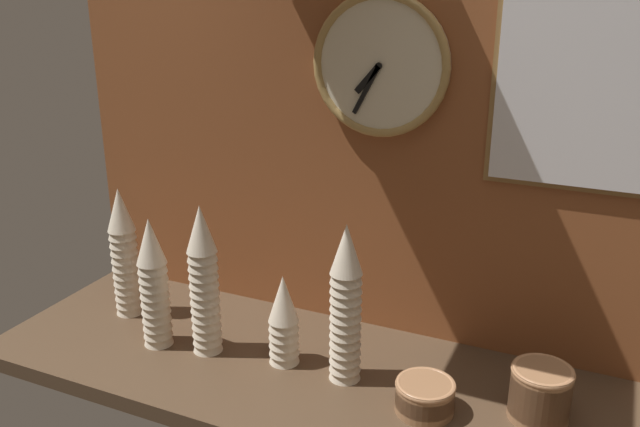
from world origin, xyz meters
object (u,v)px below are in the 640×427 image
at_px(bowl_stack_right, 425,396).
at_px(cup_stack_left, 154,283).
at_px(cup_stack_center_right, 346,304).
at_px(wall_clock, 380,66).
at_px(menu_board, 592,55).
at_px(cup_stack_far_left, 124,252).
at_px(cup_stack_center_left, 204,280).
at_px(bowl_stack_far_right, 540,392).
at_px(cup_stack_center, 284,320).

bearing_deg(bowl_stack_right, cup_stack_left, -179.44).
bearing_deg(cup_stack_left, cup_stack_center_right, 6.11).
distance_m(wall_clock, menu_board, 0.45).
bearing_deg(cup_stack_far_left, cup_stack_left, -30.32).
distance_m(cup_stack_center_right, wall_clock, 0.54).
relative_size(cup_stack_center_left, bowl_stack_far_right, 2.95).
distance_m(bowl_stack_far_right, wall_clock, 0.79).
bearing_deg(menu_board, cup_stack_center_right, -149.22).
height_order(cup_stack_left, wall_clock, wall_clock).
relative_size(cup_stack_far_left, cup_stack_center_right, 0.94).
bearing_deg(bowl_stack_far_right, wall_clock, 154.44).
xyz_separation_m(cup_stack_center_right, menu_board, (0.42, 0.25, 0.53)).
xyz_separation_m(cup_stack_left, wall_clock, (0.46, 0.30, 0.51)).
height_order(cup_stack_far_left, bowl_stack_right, cup_stack_far_left).
relative_size(cup_stack_center_left, cup_stack_left, 1.13).
bearing_deg(cup_stack_center, cup_stack_far_left, 174.73).
distance_m(cup_stack_center_left, cup_stack_center_right, 0.35).
relative_size(cup_stack_left, wall_clock, 1.01).
bearing_deg(cup_stack_center_right, cup_stack_far_left, 175.70).
bearing_deg(bowl_stack_right, cup_stack_center, 172.31).
relative_size(cup_stack_center, bowl_stack_far_right, 1.75).
relative_size(wall_clock, menu_board, 0.58).
bearing_deg(cup_stack_center_right, bowl_stack_right, -12.62).
distance_m(bowl_stack_right, bowl_stack_far_right, 0.24).
distance_m(cup_stack_center, wall_clock, 0.63).
height_order(cup_stack_center, cup_stack_left, cup_stack_left).
xyz_separation_m(cup_stack_center_left, cup_stack_left, (-0.13, -0.02, -0.02)).
distance_m(cup_stack_center_left, cup_stack_far_left, 0.31).
height_order(cup_stack_center_right, menu_board, menu_board).
bearing_deg(cup_stack_far_left, bowl_stack_far_right, -0.98).
xyz_separation_m(cup_stack_center_left, wall_clock, (0.33, 0.27, 0.49)).
relative_size(cup_stack_center_left, menu_board, 0.66).
relative_size(cup_stack_center_left, cup_stack_far_left, 1.06).
relative_size(bowl_stack_far_right, menu_board, 0.22).
bearing_deg(cup_stack_center_right, cup_stack_center, 178.78).
xyz_separation_m(bowl_stack_far_right, menu_board, (0.00, 0.22, 0.66)).
distance_m(cup_stack_far_left, bowl_stack_right, 0.87).
bearing_deg(cup_stack_center_left, cup_stack_far_left, 165.77).
distance_m(cup_stack_far_left, bowl_stack_far_right, 1.08).
distance_m(cup_stack_center, bowl_stack_right, 0.37).
xyz_separation_m(cup_stack_center_left, cup_stack_center_right, (0.35, 0.03, 0.00)).
bearing_deg(bowl_stack_far_right, bowl_stack_right, -161.13).
relative_size(cup_stack_center_left, cup_stack_center_right, 1.00).
height_order(cup_stack_left, menu_board, menu_board).
bearing_deg(cup_stack_center_right, cup_stack_left, -173.89).
bearing_deg(bowl_stack_right, bowl_stack_far_right, 18.87).
height_order(cup_stack_center_left, cup_stack_far_left, cup_stack_center_left).
distance_m(bowl_stack_far_right, menu_board, 0.69).
distance_m(cup_stack_center, cup_stack_far_left, 0.50).
distance_m(cup_stack_center_left, menu_board, 0.98).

